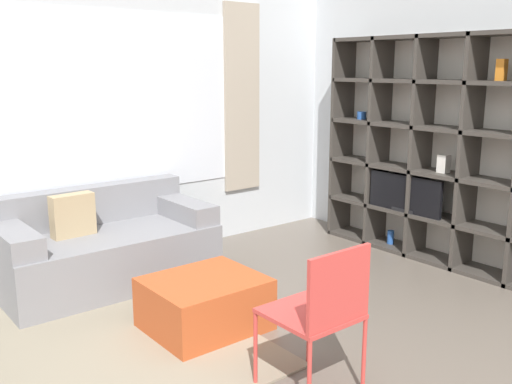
{
  "coord_description": "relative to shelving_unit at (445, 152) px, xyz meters",
  "views": [
    {
      "loc": [
        -1.92,
        -1.46,
        1.77
      ],
      "look_at": [
        0.69,
        1.81,
        0.85
      ],
      "focal_mm": 40.0,
      "sensor_mm": 36.0,
      "label": 1
    }
  ],
  "objects": [
    {
      "name": "ottoman",
      "position": [
        -2.51,
        0.16,
        -0.84
      ],
      "size": [
        0.76,
        0.65,
        0.36
      ],
      "color": "#B74C23",
      "rests_on": "ground_plane"
    },
    {
      "name": "area_rug",
      "position": [
        -3.56,
        0.45,
        -1.01
      ],
      "size": [
        2.53,
        2.24,
        0.01
      ],
      "primitive_type": "cube",
      "color": "gray",
      "rests_on": "ground_plane"
    },
    {
      "name": "folding_chair",
      "position": [
        -2.48,
        -0.92,
        -0.5
      ],
      "size": [
        0.44,
        0.46,
        0.86
      ],
      "rotation": [
        0.0,
        0.0,
        3.14
      ],
      "color": "#CC3D38",
      "rests_on": "ground_plane"
    },
    {
      "name": "couch_main",
      "position": [
        -2.68,
        1.39,
        -0.72
      ],
      "size": [
        1.71,
        0.87,
        0.79
      ],
      "color": "gray",
      "rests_on": "ground_plane"
    },
    {
      "name": "wall_back",
      "position": [
        -2.6,
        1.87,
        0.34
      ],
      "size": [
        6.68,
        0.11,
        2.7
      ],
      "color": "silver",
      "rests_on": "ground_plane"
    },
    {
      "name": "wall_right",
      "position": [
        0.18,
        0.19,
        0.33
      ],
      "size": [
        0.07,
        4.49,
        2.7
      ],
      "primitive_type": "cube",
      "color": "silver",
      "rests_on": "ground_plane"
    },
    {
      "name": "shelving_unit",
      "position": [
        0.0,
        0.0,
        0.0
      ],
      "size": [
        0.34,
        2.52,
        2.05
      ],
      "color": "silver",
      "rests_on": "ground_plane"
    }
  ]
}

